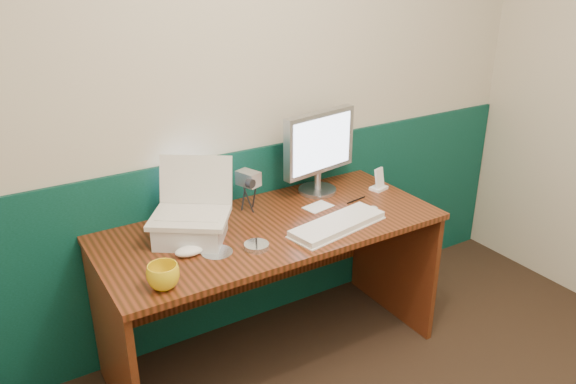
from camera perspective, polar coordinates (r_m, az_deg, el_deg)
back_wall at (r=2.80m, az=-3.52°, el=9.36°), size 3.50×0.04×2.50m
wainscot at (r=3.06m, az=-3.07°, el=-4.45°), size 3.48×0.02×1.00m
desk at (r=2.80m, az=-1.63°, el=-10.21°), size 1.60×0.70×0.75m
laptop_riser at (r=2.49m, az=-9.85°, el=-3.83°), size 0.37×0.36×0.10m
laptop at (r=2.42m, az=-10.15°, el=0.12°), size 0.41×0.40×0.27m
monitor at (r=2.90m, az=3.08°, el=4.12°), size 0.46×0.21×0.45m
keyboard at (r=2.59m, az=5.05°, el=-3.35°), size 0.50×0.24×0.03m
mouse_right at (r=2.74m, az=8.40°, el=-1.88°), size 0.12×0.09×0.03m
mouse_left at (r=2.39m, az=-10.03°, el=-5.93°), size 0.13×0.08×0.04m
mug at (r=2.18m, az=-12.56°, el=-8.37°), size 0.15×0.15×0.10m
camcorder at (r=2.73m, az=-4.01°, el=0.08°), size 0.13×0.15×0.20m
cd_spindle at (r=2.41m, az=-3.22°, el=-5.51°), size 0.11×0.11×0.02m
cd_loose_a at (r=2.40m, az=-7.23°, el=-6.07°), size 0.13×0.13×0.00m
pen at (r=2.88m, az=6.94°, el=-0.81°), size 0.13×0.03×0.01m
papers at (r=2.79m, az=3.08°, el=-1.51°), size 0.16×0.12×0.00m
dock at (r=3.04m, az=9.19°, el=0.40°), size 0.10×0.08×0.02m
music_player at (r=3.01m, az=9.26°, el=1.45°), size 0.07×0.04×0.10m
pda at (r=2.74m, az=8.37°, el=-2.11°), size 0.08×0.12×0.01m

